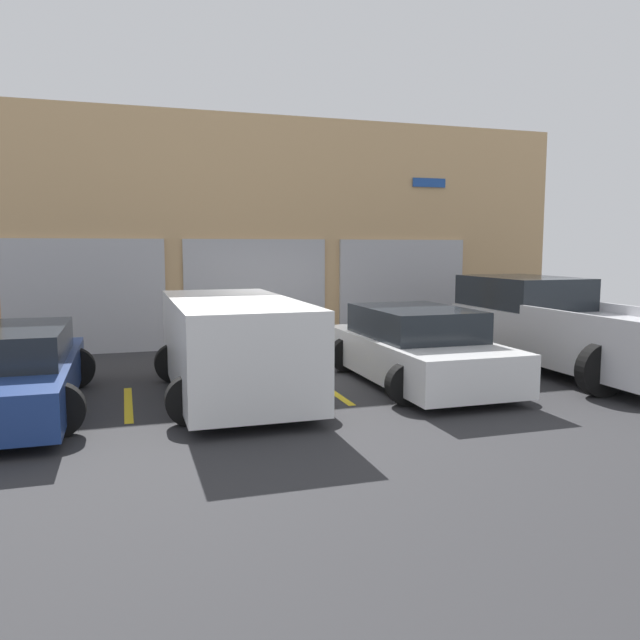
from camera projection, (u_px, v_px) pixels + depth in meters
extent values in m
plane|color=#2D2D30|center=(298.00, 368.00, 12.05)|extent=(28.00, 28.00, 0.00)
cube|color=tan|center=(261.00, 232.00, 14.86)|extent=(15.48, 0.60, 5.37)
cube|color=#ADADB2|center=(86.00, 297.00, 13.52)|extent=(3.36, 0.08, 2.52)
cube|color=#ADADB2|center=(256.00, 293.00, 14.65)|extent=(3.36, 0.08, 2.52)
cube|color=#ADADB2|center=(402.00, 290.00, 15.77)|extent=(3.36, 0.08, 2.52)
cube|color=#1E4799|center=(429.00, 183.00, 15.67)|extent=(0.90, 0.03, 0.22)
cube|color=silver|center=(571.00, 337.00, 11.60)|extent=(1.88, 5.55, 0.86)
cube|color=#1E2328|center=(523.00, 292.00, 12.96)|extent=(1.73, 2.50, 0.63)
cube|color=silver|center=(579.00, 319.00, 10.09)|extent=(0.08, 3.05, 0.18)
cylinder|color=black|center=(481.00, 339.00, 13.01)|extent=(0.85, 0.22, 0.85)
cylinder|color=black|center=(548.00, 336.00, 13.51)|extent=(0.85, 0.22, 0.85)
cylinder|color=black|center=(601.00, 370.00, 9.75)|extent=(0.85, 0.22, 0.85)
cube|color=white|center=(417.00, 356.00, 10.68)|extent=(1.83, 4.23, 0.65)
cube|color=#1E2328|center=(415.00, 322.00, 10.71)|extent=(1.61, 2.33, 0.50)
cylinder|color=black|center=(347.00, 355.00, 11.70)|extent=(0.64, 0.22, 0.64)
cylinder|color=black|center=(424.00, 351.00, 12.18)|extent=(0.64, 0.22, 0.64)
cylinder|color=black|center=(407.00, 384.00, 9.21)|extent=(0.64, 0.22, 0.64)
cylinder|color=black|center=(501.00, 377.00, 9.69)|extent=(0.64, 0.22, 0.64)
cube|color=white|center=(233.00, 343.00, 9.69)|extent=(1.83, 4.46, 1.37)
cube|color=#1E2328|center=(213.00, 302.00, 11.70)|extent=(1.64, 0.06, 0.28)
cylinder|color=black|center=(174.00, 363.00, 10.82)|extent=(0.66, 0.22, 0.66)
cylinder|color=black|center=(264.00, 358.00, 11.30)|extent=(0.66, 0.22, 0.66)
cylinder|color=black|center=(190.00, 400.00, 8.20)|extent=(0.66, 0.22, 0.66)
cylinder|color=black|center=(307.00, 392.00, 8.68)|extent=(0.66, 0.22, 0.66)
cube|color=navy|center=(10.00, 382.00, 8.79)|extent=(1.71, 4.52, 0.58)
cube|color=#1E2328|center=(9.00, 344.00, 8.84)|extent=(1.51, 2.49, 0.47)
cylinder|color=black|center=(74.00, 368.00, 10.35)|extent=(0.67, 0.22, 0.67)
cylinder|color=black|center=(58.00, 410.00, 7.70)|extent=(0.67, 0.22, 0.67)
cube|color=gold|center=(128.00, 404.00, 9.31)|extent=(0.12, 2.20, 0.01)
cube|color=gold|center=(329.00, 389.00, 10.26)|extent=(0.12, 2.20, 0.01)
cube|color=gold|center=(496.00, 377.00, 11.21)|extent=(0.12, 2.20, 0.01)
cube|color=gold|center=(637.00, 367.00, 12.15)|extent=(0.12, 2.20, 0.01)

